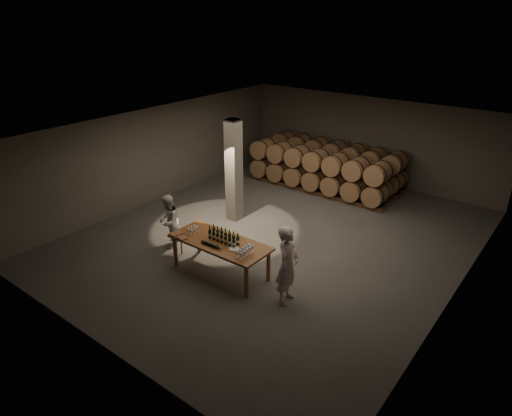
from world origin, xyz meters
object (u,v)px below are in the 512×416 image
Objects in this scene: plate at (234,249)px; person_woman at (168,221)px; stool at (177,238)px; person_man at (287,265)px; bottle_cluster at (224,237)px; notebook_near at (182,238)px; tasting_table at (220,245)px.

person_woman is (-2.62, 0.28, -0.15)m from plate.
plate is 2.64m from person_woman.
person_woman reaches higher than stool.
stool is 3.61m from person_man.
plate is (0.45, -0.14, -0.11)m from bottle_cluster.
notebook_near is 0.16× the size of person_woman.
person_woman is at bearing 159.53° from stool.
tasting_table is at bearing -0.45° from stool.
bottle_cluster reaches higher than stool.
stool is at bearing -178.65° from bottle_cluster.
person_woman is at bearing 76.41° from person_man.
bottle_cluster is 0.57× the size of person_woman.
bottle_cluster reaches higher than plate.
notebook_near is at bearing -151.87° from bottle_cluster.
person_man is (2.85, 0.47, 0.03)m from notebook_near.
person_woman is (-2.17, 0.15, -0.26)m from bottle_cluster.
bottle_cluster is 3.37× the size of plate.
notebook_near is at bearing -32.16° from stool.
person_man is at bearing 22.07° from notebook_near.
person_woman reaches higher than bottle_cluster.
tasting_table is at bearing 79.49° from person_man.
plate is at bearing 50.91° from person_woman.
notebook_near is 0.13× the size of person_man.
person_woman reaches higher than tasting_table.
plate is 0.44× the size of stool.
notebook_near is 0.42× the size of stool.
tasting_table is at bearing -148.24° from bottle_cluster.
plate is 1.05× the size of notebook_near.
bottle_cluster is 0.46× the size of person_man.
bottle_cluster is 2.19m from person_woman.
notebook_near reaches higher than plate.
plate reaches higher than tasting_table.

